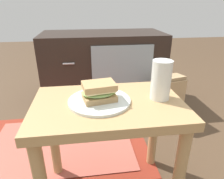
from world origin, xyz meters
The scene contains 7 objects.
side_table centered at (0.00, 0.00, 0.37)m, with size 0.56×0.36×0.46m.
tv_cabinet centered at (0.07, 0.95, 0.29)m, with size 0.96×0.46×0.58m.
area_rug centered at (-0.24, 0.36, 0.00)m, with size 1.02×0.67×0.01m.
plate centered at (-0.03, 0.01, 0.47)m, with size 0.23×0.23×0.01m, color silver.
sandwich_front centered at (-0.03, 0.01, 0.50)m, with size 0.14×0.12×0.07m.
beer_glass centered at (0.20, 0.01, 0.53)m, with size 0.07×0.07×0.15m.
paper_bag centered at (0.48, 0.54, 0.17)m, with size 0.22×0.16×0.35m.
Camera 1 is at (-0.08, -0.66, 0.80)m, focal length 32.10 mm.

